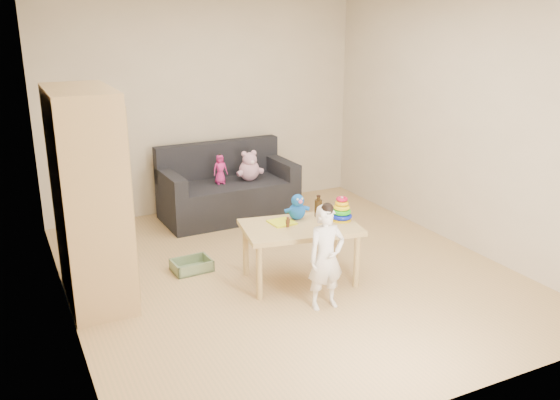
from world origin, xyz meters
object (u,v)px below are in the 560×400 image
wardrobe (89,198)px  play_table (300,253)px  sofa (229,200)px  toddler (326,259)px

wardrobe → play_table: (1.76, -0.48, -0.64)m
sofa → play_table: size_ratio=1.52×
play_table → toddler: bearing=-95.3°
wardrobe → play_table: 1.93m
wardrobe → play_table: wardrobe is taller
wardrobe → sofa: 2.45m
toddler → play_table: bearing=87.5°
play_table → toddler: toddler is taller
sofa → wardrobe: bearing=-142.4°
sofa → play_table: (-0.06, -1.97, 0.05)m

